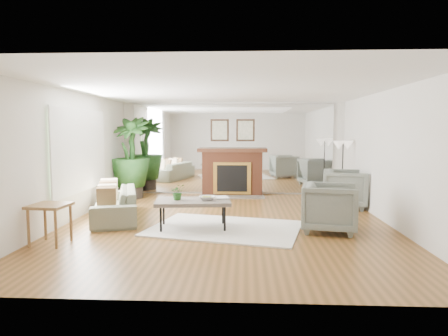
# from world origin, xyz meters

# --- Properties ---
(ground) EXTENTS (7.00, 7.00, 0.00)m
(ground) POSITION_xyz_m (0.00, 0.00, 0.00)
(ground) COLOR brown
(ground) RESTS_ON ground
(wall_left) EXTENTS (0.02, 7.00, 2.50)m
(wall_left) POSITION_xyz_m (-2.99, 0.00, 1.25)
(wall_left) COLOR silver
(wall_left) RESTS_ON ground
(wall_right) EXTENTS (0.02, 7.00, 2.50)m
(wall_right) POSITION_xyz_m (2.99, 0.00, 1.25)
(wall_right) COLOR silver
(wall_right) RESTS_ON ground
(wall_back) EXTENTS (6.00, 0.02, 2.50)m
(wall_back) POSITION_xyz_m (0.00, 3.49, 1.25)
(wall_back) COLOR silver
(wall_back) RESTS_ON ground
(mirror_panel) EXTENTS (5.40, 0.04, 2.40)m
(mirror_panel) POSITION_xyz_m (0.00, 3.47, 1.25)
(mirror_panel) COLOR silver
(mirror_panel) RESTS_ON wall_back
(window_panel) EXTENTS (0.04, 2.40, 1.50)m
(window_panel) POSITION_xyz_m (-2.96, 0.40, 1.35)
(window_panel) COLOR #B2E09E
(window_panel) RESTS_ON wall_left
(fireplace) EXTENTS (1.85, 0.83, 2.05)m
(fireplace) POSITION_xyz_m (0.00, 3.26, 0.66)
(fireplace) COLOR brown
(fireplace) RESTS_ON ground
(area_rug) EXTENTS (2.92, 2.37, 0.03)m
(area_rug) POSITION_xyz_m (-0.02, -0.47, 0.01)
(area_rug) COLOR white
(area_rug) RESTS_ON ground
(coffee_table) EXTENTS (1.38, 0.90, 0.52)m
(coffee_table) POSITION_xyz_m (-0.58, -0.49, 0.48)
(coffee_table) COLOR #695E53
(coffee_table) RESTS_ON ground
(sofa) EXTENTS (1.37, 2.21, 0.60)m
(sofa) POSITION_xyz_m (-2.23, 0.24, 0.30)
(sofa) COLOR gray
(sofa) RESTS_ON ground
(armchair_back) EXTENTS (1.12, 1.10, 0.87)m
(armchair_back) POSITION_xyz_m (2.60, 1.64, 0.43)
(armchair_back) COLOR gray
(armchair_back) RESTS_ON ground
(armchair_front) EXTENTS (1.08, 1.06, 0.84)m
(armchair_front) POSITION_xyz_m (1.80, -0.54, 0.42)
(armchair_front) COLOR gray
(armchair_front) RESTS_ON ground
(side_table) EXTENTS (0.59, 0.59, 0.62)m
(side_table) POSITION_xyz_m (-2.65, -1.54, 0.52)
(side_table) COLOR olive
(side_table) RESTS_ON ground
(potted_ficus) EXTENTS (1.20, 1.20, 2.10)m
(potted_ficus) POSITION_xyz_m (-2.60, 2.67, 1.12)
(potted_ficus) COLOR black
(potted_ficus) RESTS_ON ground
(floor_lamp) EXTENTS (0.49, 0.27, 1.49)m
(floor_lamp) POSITION_xyz_m (2.70, 2.34, 1.27)
(floor_lamp) COLOR black
(floor_lamp) RESTS_ON ground
(tabletop_plant) EXTENTS (0.31, 0.28, 0.28)m
(tabletop_plant) POSITION_xyz_m (-0.85, -0.50, 0.66)
(tabletop_plant) COLOR #2F6023
(tabletop_plant) RESTS_ON coffee_table
(fruit_bowl) EXTENTS (0.29, 0.29, 0.07)m
(fruit_bowl) POSITION_xyz_m (-0.33, -0.49, 0.56)
(fruit_bowl) COLOR olive
(fruit_bowl) RESTS_ON coffee_table
(book) EXTENTS (0.30, 0.35, 0.02)m
(book) POSITION_xyz_m (-0.18, -0.31, 0.53)
(book) COLOR olive
(book) RESTS_ON coffee_table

